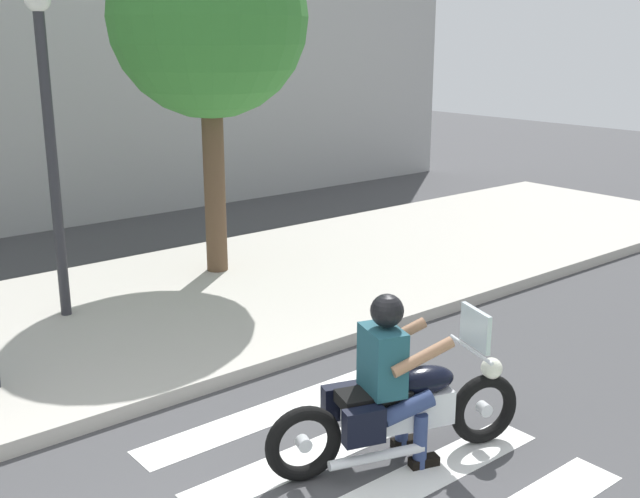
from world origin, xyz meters
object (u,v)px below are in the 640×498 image
object	(u,v)px
rider	(392,368)
motorcycle	(400,409)
tree_near_rack	(208,19)
street_lamp	(49,126)

from	to	relation	value
rider	motorcycle	bearing A→B (deg)	-21.25
rider	tree_near_rack	world-z (taller)	tree_near_rack
street_lamp	tree_near_rack	xyz separation A→B (m)	(2.33, 0.40, 1.16)
motorcycle	rider	xyz separation A→B (m)	(-0.07, 0.03, 0.36)
motorcycle	tree_near_rack	world-z (taller)	tree_near_rack
street_lamp	tree_near_rack	distance (m)	2.64
motorcycle	rider	distance (m)	0.37
motorcycle	rider	bearing A→B (deg)	158.75
motorcycle	street_lamp	xyz separation A→B (m)	(-0.91, 4.60, 1.90)
rider	street_lamp	size ratio (longest dim) A/B	0.37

